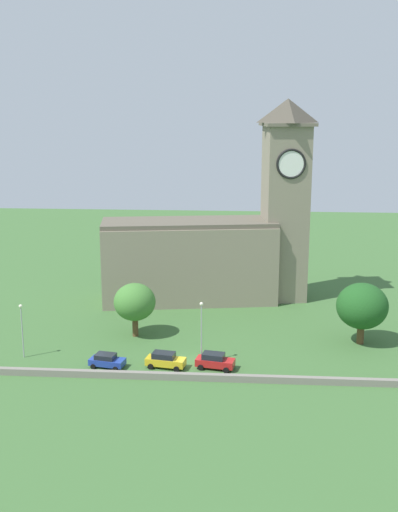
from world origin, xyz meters
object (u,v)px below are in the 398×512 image
object	(u,v)px
church	(218,243)
streetlamp_west_end	(22,322)
tree_churchyard	(135,302)
streetlamp_west_mid	(201,323)
tree_riverside_west	(362,306)
car_yellow	(165,360)
car_blue	(107,360)
car_red	(215,361)

from	to	relation	value
church	streetlamp_west_end	size ratio (longest dim) A/B	4.86
streetlamp_west_end	tree_churchyard	size ratio (longest dim) A/B	0.94
streetlamp_west_mid	tree_churchyard	size ratio (longest dim) A/B	1.05
tree_riverside_west	streetlamp_west_mid	bearing A→B (deg)	-158.73
streetlamp_west_end	streetlamp_west_mid	size ratio (longest dim) A/B	0.89
church	tree_riverside_west	distance (m)	27.09
church	tree_riverside_west	world-z (taller)	church
car_yellow	streetlamp_west_mid	xyz separation A→B (m)	(4.22, 1.74, 4.13)
car_blue	car_red	world-z (taller)	car_red
streetlamp_west_end	car_red	bearing A→B (deg)	-3.99
car_yellow	car_red	xyz separation A→B (m)	(5.92, 0.16, 0.00)
car_red	streetlamp_west_end	distance (m)	24.20
car_red	streetlamp_west_mid	size ratio (longest dim) A/B	0.62
car_blue	streetlamp_west_end	bearing A→B (deg)	168.81
car_blue	streetlamp_west_mid	bearing A→B (deg)	10.51
car_red	tree_churchyard	distance (m)	15.65
tree_churchyard	streetlamp_west_mid	bearing A→B (deg)	-41.75
car_blue	car_yellow	xyz separation A→B (m)	(6.99, 0.34, 0.13)
church	car_yellow	distance (m)	29.51
church	car_yellow	bearing A→B (deg)	-100.13
streetlamp_west_mid	car_red	bearing A→B (deg)	-42.85
car_blue	tree_churchyard	world-z (taller)	tree_churchyard
car_yellow	streetlamp_west_end	size ratio (longest dim) A/B	0.71
church	tree_churchyard	distance (m)	20.88
car_yellow	tree_churchyard	bearing A→B (deg)	117.56
car_yellow	streetlamp_west_mid	distance (m)	6.15
car_blue	streetlamp_west_end	xyz separation A→B (m)	(-10.95, 2.17, 3.79)
car_blue	streetlamp_west_mid	world-z (taller)	streetlamp_west_mid
streetlamp_west_mid	tree_churchyard	xyz separation A→B (m)	(-9.59, 8.56, -0.28)
car_yellow	streetlamp_west_mid	world-z (taller)	streetlamp_west_mid
car_yellow	church	bearing A→B (deg)	79.87
car_yellow	tree_churchyard	distance (m)	12.24
church	car_blue	xyz separation A→B (m)	(-11.97, -28.19, -8.54)
car_blue	streetlamp_west_mid	xyz separation A→B (m)	(11.21, 2.08, 4.26)
car_blue	tree_churchyard	bearing A→B (deg)	81.36
streetlamp_west_end	tree_riverside_west	size ratio (longest dim) A/B	0.84
car_red	car_blue	bearing A→B (deg)	-177.77
church	car_yellow	size ratio (longest dim) A/B	6.80
streetlamp_west_mid	tree_riverside_west	xyz separation A→B (m)	(20.41, 7.95, 0.05)
car_blue	tree_riverside_west	bearing A→B (deg)	17.59
tree_churchyard	tree_riverside_west	bearing A→B (deg)	-1.17
car_blue	tree_churchyard	distance (m)	11.47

